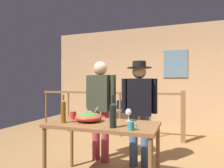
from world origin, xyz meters
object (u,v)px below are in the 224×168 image
mug_teal (131,126)px  person_standing_left (100,102)px  salad_bowl (89,117)px  serving_table (103,129)px  wine_bottle_dark (113,114)px  wine_glass (129,113)px  framed_picture (175,64)px  wine_bottle_amber (63,111)px  flat_screen_tv (125,105)px  stair_railing (128,107)px  tv_console (125,121)px  mug_red (73,115)px  person_standing_right (139,104)px

mug_teal → person_standing_left: 1.22m
salad_bowl → mug_teal: 0.70m
serving_table → wine_bottle_dark: size_ratio=3.72×
salad_bowl → wine_glass: size_ratio=2.12×
framed_picture → mug_teal: bearing=-95.7°
serving_table → wine_bottle_amber: bearing=-161.6°
framed_picture → wine_bottle_dark: framed_picture is taller
salad_bowl → wine_bottle_amber: wine_bottle_amber is taller
wine_bottle_dark → flat_screen_tv: bearing=103.7°
stair_railing → tv_console: 0.99m
salad_bowl → wine_bottle_dark: size_ratio=0.97×
tv_console → flat_screen_tv: 0.44m
tv_console → flat_screen_tv: flat_screen_tv is taller
flat_screen_tv → tv_console: bearing=90.0°
framed_picture → wine_glass: 3.28m
framed_picture → mug_teal: 3.72m
mug_red → wine_bottle_amber: bearing=-86.0°
person_standing_right → flat_screen_tv: bearing=-79.5°
framed_picture → wine_bottle_amber: 3.80m
wine_bottle_amber → salad_bowl: bearing=33.6°
framed_picture → tv_console: framed_picture is taller
flat_screen_tv → person_standing_left: 2.33m
mug_teal → person_standing_left: bearing=128.9°
wine_bottle_amber → person_standing_left: person_standing_left is taller
wine_bottle_amber → tv_console: bearing=91.5°
flat_screen_tv → person_standing_right: person_standing_right is taller
flat_screen_tv → person_standing_left: size_ratio=0.27×
salad_bowl → mug_teal: salad_bowl is taller
framed_picture → person_standing_right: bearing=-99.9°
salad_bowl → mug_teal: size_ratio=3.35×
salad_bowl → mug_red: 0.30m
stair_railing → wine_bottle_amber: wine_bottle_amber is taller
wine_glass → serving_table: bearing=-143.7°
salad_bowl → wine_bottle_amber: size_ratio=0.99×
stair_railing → person_standing_right: (0.59, -1.53, 0.24)m
stair_railing → person_standing_left: bearing=-92.3°
flat_screen_tv → salad_bowl: (0.35, -2.97, 0.18)m
wine_bottle_dark → mug_red: 0.79m
framed_picture → tv_console: (-1.35, -0.29, -1.60)m
salad_bowl → person_standing_right: bearing=51.0°
framed_picture → person_standing_right: framed_picture is taller
serving_table → mug_teal: 0.52m
framed_picture → mug_red: framed_picture is taller
wine_bottle_amber → wine_glass: bearing=25.7°
framed_picture → wine_bottle_dark: 3.67m
tv_console → wine_bottle_amber: wine_bottle_amber is taller
framed_picture → mug_red: size_ratio=6.05×
framed_picture → salad_bowl: size_ratio=2.09×
flat_screen_tv → wine_bottle_amber: 3.16m
salad_bowl → mug_teal: bearing=-23.0°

